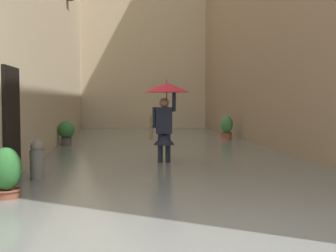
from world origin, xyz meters
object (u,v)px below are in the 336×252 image
at_px(person_wading, 165,105).
at_px(potted_plant_mid_right, 6,176).
at_px(potted_plant_far_right, 66,133).
at_px(mooring_bollard, 37,164).
at_px(potted_plant_near_left, 227,128).

relative_size(person_wading, potted_plant_mid_right, 2.30).
distance_m(person_wading, potted_plant_far_right, 5.06).
bearing_deg(potted_plant_far_right, mooring_bollard, 91.71).
xyz_separation_m(person_wading, mooring_bollard, (2.58, 1.95, -1.06)).
relative_size(potted_plant_near_left, potted_plant_far_right, 1.10).
xyz_separation_m(person_wading, potted_plant_mid_right, (2.75, 3.51, -1.02)).
distance_m(potted_plant_near_left, potted_plant_far_right, 5.95).
bearing_deg(potted_plant_far_right, potted_plant_near_left, -162.23).
height_order(potted_plant_near_left, potted_plant_far_right, potted_plant_near_left).
distance_m(person_wading, potted_plant_mid_right, 4.57).
bearing_deg(potted_plant_mid_right, person_wading, -128.03).
relative_size(potted_plant_mid_right, mooring_bollard, 1.04).
relative_size(potted_plant_near_left, mooring_bollard, 1.17).
height_order(potted_plant_near_left, mooring_bollard, potted_plant_near_left).
height_order(potted_plant_mid_right, potted_plant_near_left, potted_plant_near_left).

